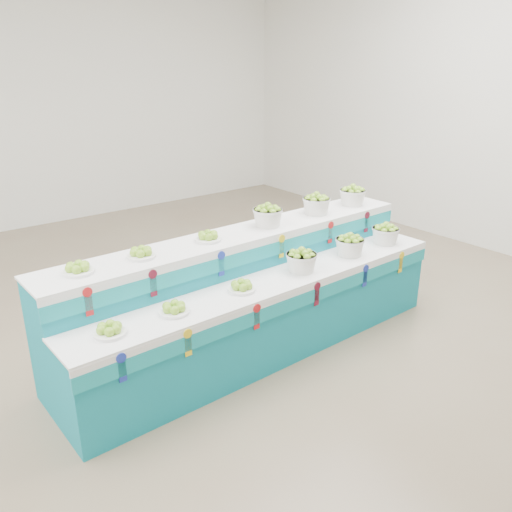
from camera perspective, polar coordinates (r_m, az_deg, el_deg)
name	(u,v)px	position (r m, az deg, el deg)	size (l,w,h in m)	color
ground	(168,383)	(4.46, -9.46, -13.34)	(10.00, 10.00, 0.00)	brown
display_stand	(256,294)	(4.68, 0.00, -4.12)	(3.68, 0.95, 1.02)	#0F8093
plate_lower_left	(109,329)	(3.72, -15.48, -7.53)	(0.23, 0.23, 0.09)	white
plate_lower_mid	(174,308)	(3.92, -8.81, -5.50)	(0.23, 0.23, 0.09)	white
plate_lower_right	(242,286)	(4.23, -1.55, -3.19)	(0.23, 0.23, 0.09)	white
basket_lower_left	(301,260)	(4.60, 4.90, -0.46)	(0.27, 0.27, 0.20)	silver
basket_lower_mid	(350,245)	(5.03, 10.04, 1.18)	(0.27, 0.27, 0.20)	silver
basket_lower_right	(386,234)	(5.43, 13.74, 2.35)	(0.27, 0.27, 0.20)	silver
plate_upper_left	(78,267)	(3.99, -18.61, -1.18)	(0.23, 0.23, 0.09)	white
plate_upper_mid	(141,252)	(4.17, -12.24, 0.42)	(0.23, 0.23, 0.09)	white
plate_upper_right	(208,236)	(4.46, -5.16, 2.19)	(0.23, 0.23, 0.09)	white
basket_upper_left	(268,215)	(4.83, 1.26, 4.38)	(0.27, 0.27, 0.20)	silver
basket_upper_mid	(316,204)	(5.24, 6.50, 5.58)	(0.27, 0.27, 0.20)	silver
basket_upper_right	(353,195)	(5.62, 10.33, 6.43)	(0.27, 0.27, 0.20)	silver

